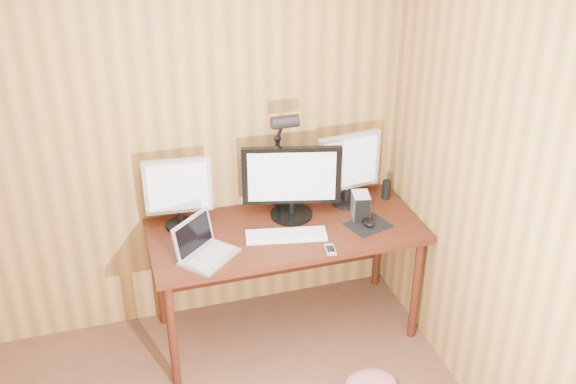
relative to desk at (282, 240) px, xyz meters
name	(u,v)px	position (x,y,z in m)	size (l,w,h in m)	color
desk	(282,240)	(0.00, 0.00, 0.00)	(1.60, 0.70, 0.75)	#40180D
monitor_center	(292,181)	(0.08, 0.06, 0.36)	(0.58, 0.26, 0.46)	black
monitor_left	(178,191)	(-0.59, 0.13, 0.36)	(0.39, 0.18, 0.44)	black
monitor_right	(348,167)	(0.46, 0.12, 0.37)	(0.41, 0.20, 0.46)	black
laptop	(203,248)	(-0.52, -0.22, 0.18)	(0.38, 0.38, 0.22)	silver
keyboard	(286,235)	(-0.02, -0.16, 0.13)	(0.48, 0.23, 0.02)	white
mousepad	(368,225)	(0.48, -0.18, 0.12)	(0.24, 0.19, 0.00)	black
mouse	(368,222)	(0.48, -0.18, 0.14)	(0.07, 0.11, 0.04)	black
hard_drive	(361,206)	(0.47, -0.07, 0.20)	(0.12, 0.16, 0.16)	silver
phone	(330,250)	(0.17, -0.37, 0.13)	(0.07, 0.11, 0.01)	silver
speaker	(386,190)	(0.72, 0.10, 0.18)	(0.05, 0.05, 0.12)	black
desk_lamp	(281,146)	(0.04, 0.15, 0.55)	(0.16, 0.23, 0.69)	black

